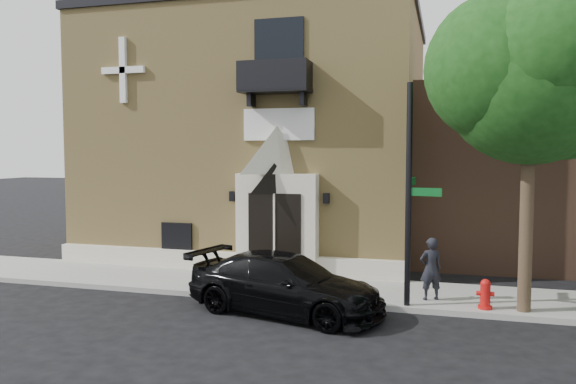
% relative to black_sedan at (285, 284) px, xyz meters
% --- Properties ---
extents(ground, '(120.00, 120.00, 0.00)m').
position_rel_black_sedan_xyz_m(ground, '(-0.28, 0.82, -0.74)').
color(ground, black).
rests_on(ground, ground).
extents(sidewalk, '(42.00, 3.00, 0.15)m').
position_rel_black_sedan_xyz_m(sidewalk, '(0.72, 2.32, -0.67)').
color(sidewalk, gray).
rests_on(sidewalk, ground).
extents(church, '(12.20, 11.01, 9.30)m').
position_rel_black_sedan_xyz_m(church, '(-3.27, 8.77, 3.89)').
color(church, tan).
rests_on(church, ground).
extents(street_tree_left, '(4.97, 4.38, 7.77)m').
position_rel_black_sedan_xyz_m(street_tree_left, '(5.75, 1.16, 5.12)').
color(street_tree_left, '#38281C').
rests_on(street_tree_left, sidewalk).
extents(black_sedan, '(5.46, 3.24, 1.48)m').
position_rel_black_sedan_xyz_m(black_sedan, '(0.00, 0.00, 0.00)').
color(black_sedan, black).
rests_on(black_sedan, ground).
extents(street_sign, '(0.89, 0.95, 5.60)m').
position_rel_black_sedan_xyz_m(street_sign, '(2.95, 1.03, 2.23)').
color(street_sign, black).
rests_on(street_sign, sidewalk).
extents(fire_hydrant, '(0.43, 0.34, 0.75)m').
position_rel_black_sedan_xyz_m(fire_hydrant, '(4.82, 1.21, -0.22)').
color(fire_hydrant, '#B3100E').
rests_on(fire_hydrant, sidewalk).
extents(planter, '(0.64, 0.56, 0.66)m').
position_rel_black_sedan_xyz_m(planter, '(-0.58, 2.83, -0.26)').
color(planter, '#355627').
rests_on(planter, sidewalk).
extents(pedestrian_near, '(0.71, 0.60, 1.65)m').
position_rel_black_sedan_xyz_m(pedestrian_near, '(3.49, 1.73, 0.23)').
color(pedestrian_near, black).
rests_on(pedestrian_near, sidewalk).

